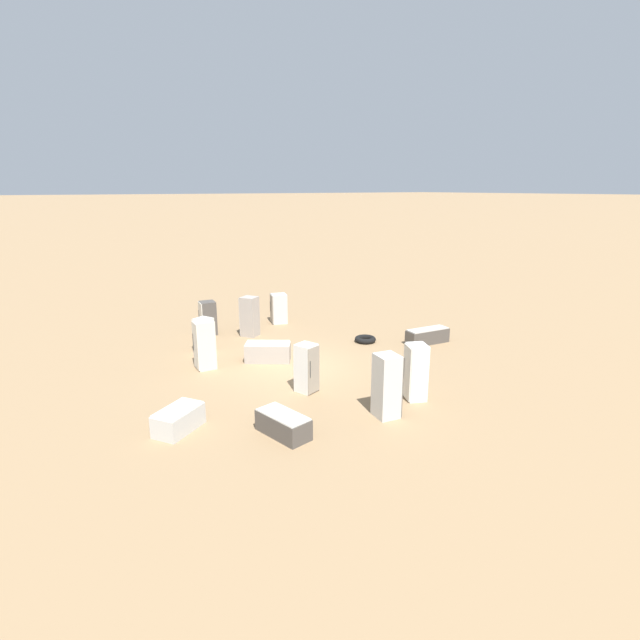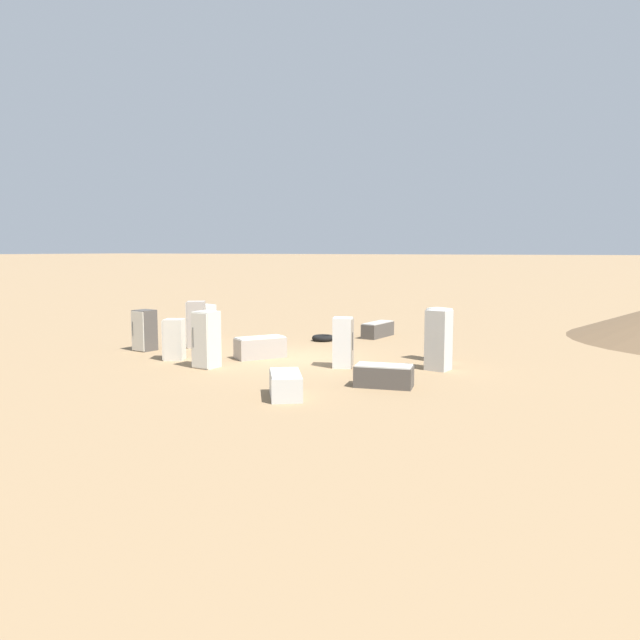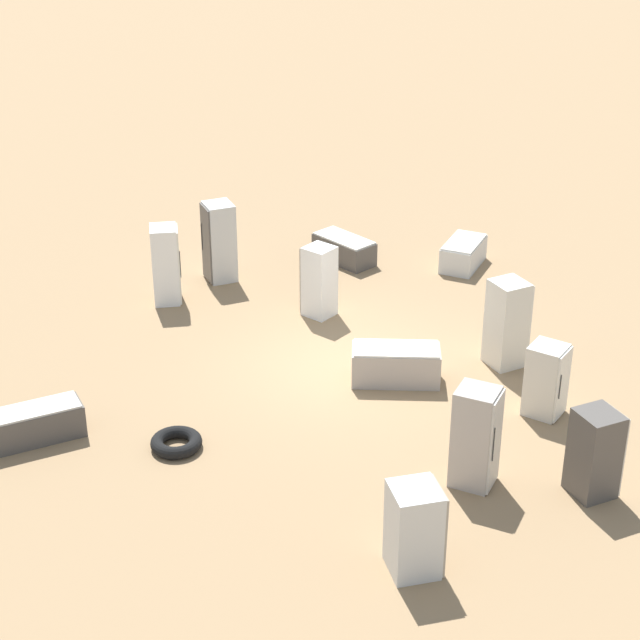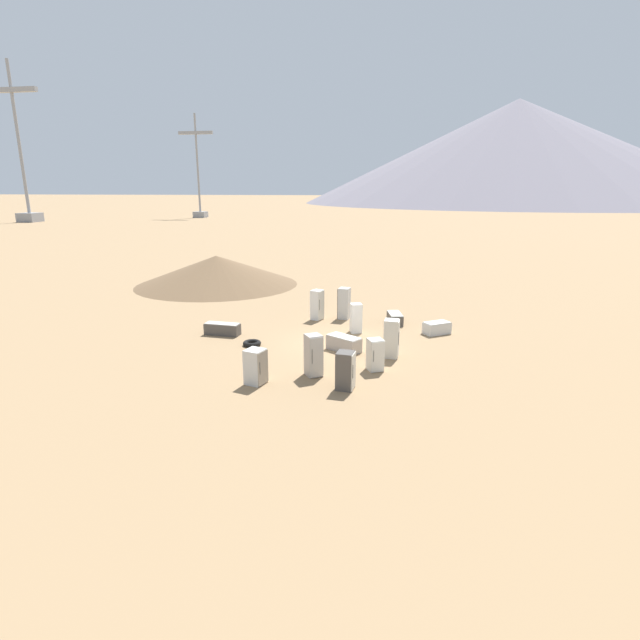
{
  "view_description": "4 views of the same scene",
  "coord_description": "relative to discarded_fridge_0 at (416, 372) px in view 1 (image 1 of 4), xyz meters",
  "views": [
    {
      "loc": [
        8.95,
        15.48,
        6.58
      ],
      "look_at": [
        -1.33,
        -0.21,
        1.58
      ],
      "focal_mm": 28.0,
      "sensor_mm": 36.0,
      "label": 1
    },
    {
      "loc": [
        19.02,
        10.65,
        3.8
      ],
      "look_at": [
        0.08,
        1.07,
        1.41
      ],
      "focal_mm": 35.0,
      "sensor_mm": 36.0,
      "label": 2
    },
    {
      "loc": [
        -10.55,
        -15.95,
        10.63
      ],
      "look_at": [
        -1.24,
        -1.08,
        1.84
      ],
      "focal_mm": 60.0,
      "sensor_mm": 36.0,
      "label": 3
    },
    {
      "loc": [
        3.03,
        -24.43,
        7.83
      ],
      "look_at": [
        -0.88,
        0.48,
        1.11
      ],
      "focal_mm": 28.0,
      "sensor_mm": 36.0,
      "label": 4
    }
  ],
  "objects": [
    {
      "name": "discarded_fridge_3",
      "position": [
        7.02,
        -2.02,
        -0.58
      ],
      "size": [
        1.63,
        1.45,
        0.66
      ],
      "rotation": [
        0.0,
        0.0,
        5.3
      ],
      "color": "silver",
      "rests_on": "ground_plane"
    },
    {
      "name": "discarded_fridge_6",
      "position": [
        1.59,
        0.46,
        0.05
      ],
      "size": [
        0.77,
        0.78,
        1.92
      ],
      "rotation": [
        0.0,
        0.0,
        1.41
      ],
      "color": "silver",
      "rests_on": "ground_plane"
    },
    {
      "name": "discarded_fridge_11",
      "position": [
        2.58,
        -2.43,
        -0.09
      ],
      "size": [
        0.75,
        0.79,
        1.63
      ],
      "rotation": [
        0.0,
        0.0,
        0.32
      ],
      "color": "white",
      "rests_on": "ground_plane"
    },
    {
      "name": "discarded_fridge_5",
      "position": [
        4.71,
        -0.19,
        -0.6
      ],
      "size": [
        1.02,
        1.71,
        0.63
      ],
      "rotation": [
        0.0,
        0.0,
        0.19
      ],
      "color": "#4C4742",
      "rests_on": "ground_plane"
    },
    {
      "name": "discarded_fridge_7",
      "position": [
        2.87,
        -10.58,
        -0.14
      ],
      "size": [
        0.77,
        0.77,
        1.55
      ],
      "rotation": [
        0.0,
        0.0,
        4.58
      ],
      "color": "#4C4742",
      "rests_on": "ground_plane"
    },
    {
      "name": "scrap_tire",
      "position": [
        -2.46,
        -5.67,
        -0.79
      ],
      "size": [
        0.93,
        0.93,
        0.23
      ],
      "color": "black",
      "rests_on": "ground_plane"
    },
    {
      "name": "discarded_fridge_4",
      "position": [
        3.94,
        -8.26,
        -0.2
      ],
      "size": [
        0.84,
        0.87,
        1.42
      ],
      "rotation": [
        0.0,
        0.0,
        3.58
      ],
      "color": "beige",
      "rests_on": "ground_plane"
    },
    {
      "name": "discarded_fridge_2",
      "position": [
        -4.61,
        -4.05,
        -0.59
      ],
      "size": [
        2.0,
        0.84,
        0.65
      ],
      "rotation": [
        0.0,
        0.0,
        1.47
      ],
      "color": "#4C4742",
      "rests_on": "ground_plane"
    },
    {
      "name": "discarded_fridge_10",
      "position": [
        1.36,
        -9.31,
        -0.0
      ],
      "size": [
        0.91,
        0.93,
        1.82
      ],
      "rotation": [
        0.0,
        0.0,
        3.71
      ],
      "color": "#A89E93",
      "rests_on": "ground_plane"
    },
    {
      "name": "discarded_fridge_0",
      "position": [
        0.0,
        0.0,
        0.0
      ],
      "size": [
        0.83,
        0.85,
        1.82
      ],
      "rotation": [
        0.0,
        0.0,
        4.3
      ],
      "color": "white",
      "rests_on": "ground_plane"
    },
    {
      "name": "discarded_fridge_9",
      "position": [
        -0.83,
        -10.58,
        -0.18
      ],
      "size": [
        0.94,
        0.92,
        1.46
      ],
      "rotation": [
        0.0,
        0.0,
        4.4
      ],
      "color": "silver",
      "rests_on": "ground_plane"
    },
    {
      "name": "discarded_fridge_8",
      "position": [
        2.28,
        -5.78,
        -0.54
      ],
      "size": [
        1.86,
        1.61,
        0.75
      ],
      "rotation": [
        0.0,
        0.0,
        4.11
      ],
      "color": "#A89E93",
      "rests_on": "ground_plane"
    },
    {
      "name": "ground_plane",
      "position": [
        1.73,
        -4.73,
        -0.91
      ],
      "size": [
        1000.0,
        1000.0,
        0.0
      ],
      "primitive_type": "plane",
      "color": "#937551"
    },
    {
      "name": "discarded_fridge_1",
      "position": [
        4.6,
        -6.38,
        0.01
      ],
      "size": [
        0.74,
        0.74,
        1.84
      ],
      "rotation": [
        0.0,
        0.0,
        4.63
      ],
      "color": "beige",
      "rests_on": "ground_plane"
    }
  ]
}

